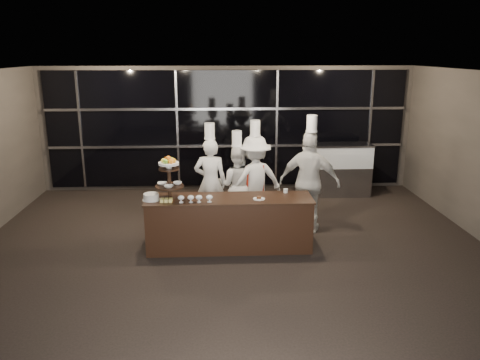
{
  "coord_description": "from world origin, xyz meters",
  "views": [
    {
      "loc": [
        -0.24,
        -6.32,
        3.33
      ],
      "look_at": [
        0.14,
        1.57,
        1.15
      ],
      "focal_mm": 35.0,
      "sensor_mm": 36.0,
      "label": 1
    }
  ],
  "objects_px": {
    "chef_d": "(310,182)",
    "layer_cake": "(151,197)",
    "chef_a": "(210,181)",
    "display_stand": "(169,175)",
    "display_case": "(341,167)",
    "buffet_counter": "(229,223)",
    "chef_c": "(255,180)",
    "chef_b": "(237,184)"
  },
  "relations": [
    {
      "from": "buffet_counter",
      "to": "chef_d",
      "type": "xyz_separation_m",
      "value": [
        1.52,
        0.73,
        0.51
      ]
    },
    {
      "from": "layer_cake",
      "to": "chef_b",
      "type": "distance_m",
      "value": 1.99
    },
    {
      "from": "display_stand",
      "to": "layer_cake",
      "type": "distance_m",
      "value": 0.48
    },
    {
      "from": "chef_b",
      "to": "chef_d",
      "type": "bearing_deg",
      "value": -21.38
    },
    {
      "from": "display_case",
      "to": "chef_d",
      "type": "relative_size",
      "value": 0.61
    },
    {
      "from": "buffet_counter",
      "to": "display_case",
      "type": "xyz_separation_m",
      "value": [
        2.74,
        3.03,
        0.22
      ]
    },
    {
      "from": "layer_cake",
      "to": "chef_d",
      "type": "bearing_deg",
      "value": 15.5
    },
    {
      "from": "chef_a",
      "to": "chef_b",
      "type": "xyz_separation_m",
      "value": [
        0.52,
        0.08,
        -0.09
      ]
    },
    {
      "from": "chef_d",
      "to": "chef_a",
      "type": "bearing_deg",
      "value": 166.58
    },
    {
      "from": "display_stand",
      "to": "layer_cake",
      "type": "xyz_separation_m",
      "value": [
        -0.31,
        -0.05,
        -0.37
      ]
    },
    {
      "from": "chef_d",
      "to": "layer_cake",
      "type": "bearing_deg",
      "value": -164.5
    },
    {
      "from": "buffet_counter",
      "to": "display_stand",
      "type": "relative_size",
      "value": 3.81
    },
    {
      "from": "chef_a",
      "to": "chef_b",
      "type": "distance_m",
      "value": 0.53
    },
    {
      "from": "display_stand",
      "to": "chef_d",
      "type": "height_order",
      "value": "chef_d"
    },
    {
      "from": "display_case",
      "to": "chef_c",
      "type": "xyz_separation_m",
      "value": [
        -2.2,
        -1.79,
        0.21
      ]
    },
    {
      "from": "buffet_counter",
      "to": "chef_a",
      "type": "distance_m",
      "value": 1.29
    },
    {
      "from": "layer_cake",
      "to": "chef_b",
      "type": "height_order",
      "value": "chef_b"
    },
    {
      "from": "buffet_counter",
      "to": "display_stand",
      "type": "bearing_deg",
      "value": -179.99
    },
    {
      "from": "display_stand",
      "to": "chef_a",
      "type": "xyz_separation_m",
      "value": [
        0.67,
        1.18,
        -0.45
      ]
    },
    {
      "from": "chef_a",
      "to": "chef_b",
      "type": "height_order",
      "value": "chef_a"
    },
    {
      "from": "layer_cake",
      "to": "chef_a",
      "type": "xyz_separation_m",
      "value": [
        0.98,
        1.23,
        -0.08
      ]
    },
    {
      "from": "display_case",
      "to": "chef_c",
      "type": "distance_m",
      "value": 2.84
    },
    {
      "from": "display_case",
      "to": "chef_a",
      "type": "xyz_separation_m",
      "value": [
        -3.07,
        -1.86,
        0.2
      ]
    },
    {
      "from": "buffet_counter",
      "to": "display_stand",
      "type": "xyz_separation_m",
      "value": [
        -1.0,
        -0.0,
        0.87
      ]
    },
    {
      "from": "buffet_counter",
      "to": "chef_a",
      "type": "height_order",
      "value": "chef_a"
    },
    {
      "from": "layer_cake",
      "to": "chef_c",
      "type": "relative_size",
      "value": 0.15
    },
    {
      "from": "buffet_counter",
      "to": "display_case",
      "type": "relative_size",
      "value": 2.09
    },
    {
      "from": "layer_cake",
      "to": "chef_d",
      "type": "xyz_separation_m",
      "value": [
        2.83,
        0.78,
        0.0
      ]
    },
    {
      "from": "buffet_counter",
      "to": "display_stand",
      "type": "height_order",
      "value": "display_stand"
    },
    {
      "from": "buffet_counter",
      "to": "layer_cake",
      "type": "bearing_deg",
      "value": -177.81
    },
    {
      "from": "buffet_counter",
      "to": "chef_a",
      "type": "relative_size",
      "value": 1.4
    },
    {
      "from": "display_stand",
      "to": "chef_c",
      "type": "height_order",
      "value": "chef_c"
    },
    {
      "from": "chef_b",
      "to": "buffet_counter",
      "type": "bearing_deg",
      "value": -98.43
    },
    {
      "from": "chef_c",
      "to": "display_case",
      "type": "bearing_deg",
      "value": 39.1
    },
    {
      "from": "layer_cake",
      "to": "chef_d",
      "type": "height_order",
      "value": "chef_d"
    },
    {
      "from": "display_stand",
      "to": "display_case",
      "type": "height_order",
      "value": "display_stand"
    },
    {
      "from": "layer_cake",
      "to": "display_stand",
      "type": "bearing_deg",
      "value": 9.21
    },
    {
      "from": "display_stand",
      "to": "chef_c",
      "type": "xyz_separation_m",
      "value": [
        1.54,
        1.24,
        -0.45
      ]
    },
    {
      "from": "buffet_counter",
      "to": "chef_d",
      "type": "bearing_deg",
      "value": 25.78
    },
    {
      "from": "layer_cake",
      "to": "chef_a",
      "type": "distance_m",
      "value": 1.57
    },
    {
      "from": "chef_c",
      "to": "chef_d",
      "type": "height_order",
      "value": "chef_d"
    },
    {
      "from": "chef_c",
      "to": "display_stand",
      "type": "bearing_deg",
      "value": -140.99
    }
  ]
}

